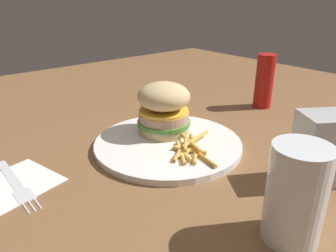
# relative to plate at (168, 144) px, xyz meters

# --- Properties ---
(ground_plane) EXTENTS (1.60, 1.60, 0.00)m
(ground_plane) POSITION_rel_plate_xyz_m (-0.02, -0.02, -0.01)
(ground_plane) COLOR brown
(plate) EXTENTS (0.27, 0.27, 0.01)m
(plate) POSITION_rel_plate_xyz_m (0.00, 0.00, 0.00)
(plate) COLOR white
(plate) RESTS_ON ground_plane
(sandwich) EXTENTS (0.10, 0.10, 0.10)m
(sandwich) POSITION_rel_plate_xyz_m (0.04, -0.02, 0.06)
(sandwich) COLOR tan
(sandwich) RESTS_ON plate
(fries_pile) EXTENTS (0.13, 0.12, 0.01)m
(fries_pile) POSITION_rel_plate_xyz_m (-0.06, -0.00, 0.01)
(fries_pile) COLOR gold
(fries_pile) RESTS_ON plate
(napkin) EXTENTS (0.13, 0.13, 0.00)m
(napkin) POSITION_rel_plate_xyz_m (0.05, 0.26, -0.01)
(napkin) COLOR white
(napkin) RESTS_ON ground_plane
(fork) EXTENTS (0.17, 0.02, 0.00)m
(fork) POSITION_rel_plate_xyz_m (0.05, 0.26, -0.00)
(fork) COLOR silver
(fork) RESTS_ON napkin
(drink_glass) EXTENTS (0.07, 0.07, 0.12)m
(drink_glass) POSITION_rel_plate_xyz_m (-0.28, 0.04, 0.05)
(drink_glass) COLOR silver
(drink_glass) RESTS_ON ground_plane
(napkin_dispenser) EXTENTS (0.10, 0.11, 0.11)m
(napkin_dispenser) POSITION_rel_plate_xyz_m (-0.24, -0.11, 0.05)
(napkin_dispenser) COLOR #B7BABF
(napkin_dispenser) RESTS_ON ground_plane
(ketchup_bottle) EXTENTS (0.04, 0.04, 0.13)m
(ketchup_bottle) POSITION_rel_plate_xyz_m (0.02, -0.33, 0.06)
(ketchup_bottle) COLOR #B21914
(ketchup_bottle) RESTS_ON ground_plane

